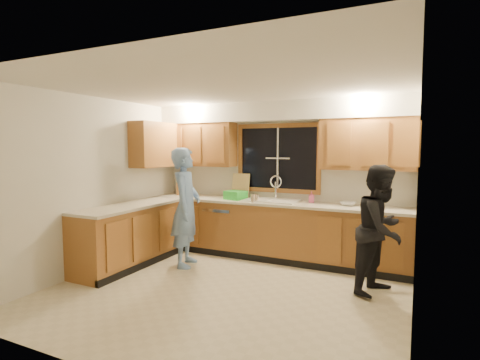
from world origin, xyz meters
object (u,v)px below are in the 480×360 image
object	(u,v)px
knife_block	(180,188)
dish_crate	(236,195)
sink	(271,205)
bowl	(348,204)
stove	(102,244)
dishwasher	(224,228)
man	(186,207)
woman	(381,229)
soap_bottle	(311,197)

from	to	relation	value
knife_block	dish_crate	size ratio (longest dim) A/B	0.80
sink	dish_crate	distance (m)	0.63
bowl	stove	bearing A→B (deg)	-147.59
sink	dishwasher	bearing A→B (deg)	-179.01
dishwasher	sink	bearing A→B (deg)	0.99
dishwasher	man	size ratio (longest dim) A/B	0.46
dishwasher	woman	size ratio (longest dim) A/B	0.52
woman	knife_block	bearing A→B (deg)	97.43
dishwasher	knife_block	world-z (taller)	knife_block
dishwasher	knife_block	size ratio (longest dim) A/B	3.38
stove	dish_crate	xyz separation A→B (m)	(1.18, 1.78, 0.54)
sink	stove	bearing A→B (deg)	-134.61
stove	bowl	distance (m)	3.57
knife_block	sink	bearing A→B (deg)	-33.69
sink	woman	xyz separation A→B (m)	(1.72, -0.80, -0.08)
sink	dishwasher	xyz separation A→B (m)	(-0.85, -0.01, -0.45)
dishwasher	bowl	distance (m)	2.10
man	soap_bottle	world-z (taller)	man
sink	knife_block	xyz separation A→B (m)	(-1.78, 0.04, 0.18)
sink	bowl	size ratio (longest dim) A/B	3.75
sink	bowl	world-z (taller)	sink
dishwasher	soap_bottle	world-z (taller)	soap_bottle
woman	bowl	size ratio (longest dim) A/B	6.85
dish_crate	man	bearing A→B (deg)	-114.74
man	soap_bottle	xyz separation A→B (m)	(1.63, 1.06, 0.12)
knife_block	man	bearing A→B (deg)	-83.94
sink	soap_bottle	bearing A→B (deg)	12.89
man	woman	bearing A→B (deg)	-106.19
man	bowl	bearing A→B (deg)	-84.51
dish_crate	soap_bottle	world-z (taller)	soap_bottle
stove	woman	world-z (taller)	woman
dish_crate	knife_block	bearing A→B (deg)	175.62
woman	soap_bottle	bearing A→B (deg)	70.75
man	dish_crate	xyz separation A→B (m)	(0.40, 0.87, 0.10)
stove	dishwasher	bearing A→B (deg)	62.31
sink	knife_block	bearing A→B (deg)	178.67
sink	knife_block	distance (m)	1.79
knife_block	stove	bearing A→B (deg)	-123.04
dish_crate	soap_bottle	xyz separation A→B (m)	(1.23, 0.19, 0.02)
man	stove	bearing A→B (deg)	120.61
woman	stove	bearing A→B (deg)	127.16
knife_block	bowl	size ratio (longest dim) A/B	1.06
dish_crate	stove	bearing A→B (deg)	-123.64
man	woman	world-z (taller)	man
woman	dish_crate	bearing A→B (deg)	93.12
bowl	man	bearing A→B (deg)	-155.87
soap_bottle	bowl	bearing A→B (deg)	-7.00
stove	dish_crate	world-z (taller)	dish_crate
sink	soap_bottle	xyz separation A→B (m)	(0.61, 0.14, 0.14)
dishwasher	woman	world-z (taller)	woman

